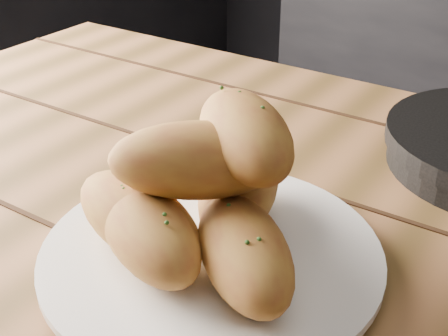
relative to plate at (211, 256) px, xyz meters
The scene contains 2 objects.
plate is the anchor object (origin of this frame).
bread_rolls 0.06m from the plate, 145.01° to the right, with size 0.26×0.24×0.14m.
Camera 1 is at (-0.46, -0.34, 1.10)m, focal length 50.00 mm.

